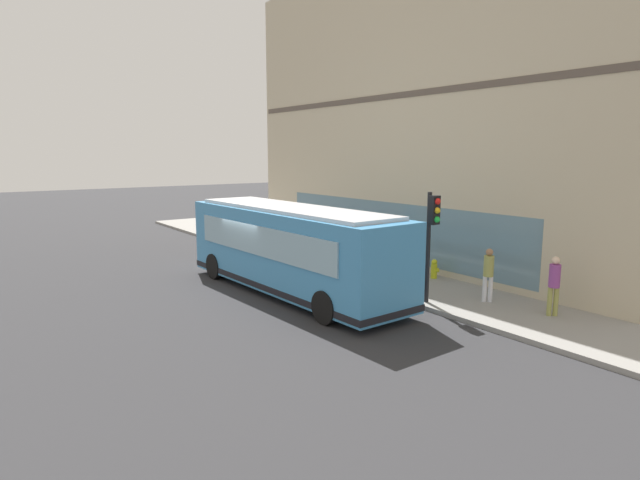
% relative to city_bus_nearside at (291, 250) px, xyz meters
% --- Properties ---
extents(ground, '(120.00, 120.00, 0.00)m').
position_rel_city_bus_nearside_xyz_m(ground, '(-0.33, 1.27, -1.55)').
color(ground, '#2D2D30').
extents(sidewalk_curb, '(3.56, 40.00, 0.15)m').
position_rel_city_bus_nearside_xyz_m(sidewalk_curb, '(4.04, 1.27, -1.48)').
color(sidewalk_curb, gray).
rests_on(sidewalk_curb, ground).
extents(building_corner, '(9.86, 20.50, 13.11)m').
position_rel_city_bus_nearside_xyz_m(building_corner, '(10.73, 1.27, 4.99)').
color(building_corner, beige).
rests_on(building_corner, ground).
extents(city_bus_nearside, '(2.89, 10.12, 3.07)m').
position_rel_city_bus_nearside_xyz_m(city_bus_nearside, '(0.00, 0.00, 0.00)').
color(city_bus_nearside, '#3F8CC6').
rests_on(city_bus_nearside, ground).
extents(traffic_light_near_corner, '(0.32, 0.49, 3.54)m').
position_rel_city_bus_nearside_xyz_m(traffic_light_near_corner, '(2.64, -4.07, 1.07)').
color(traffic_light_near_corner, black).
rests_on(traffic_light_near_corner, sidewalk_curb).
extents(fire_hydrant, '(0.35, 0.35, 0.74)m').
position_rel_city_bus_nearside_xyz_m(fire_hydrant, '(5.29, -1.88, -1.04)').
color(fire_hydrant, gold).
rests_on(fire_hydrant, sidewalk_curb).
extents(pedestrian_near_hydrant, '(0.32, 0.32, 1.77)m').
position_rel_city_bus_nearside_xyz_m(pedestrian_near_hydrant, '(4.79, 9.64, -0.38)').
color(pedestrian_near_hydrant, gold).
rests_on(pedestrian_near_hydrant, sidewalk_curb).
extents(pedestrian_by_light_pole, '(0.32, 0.32, 1.74)m').
position_rel_city_bus_nearside_xyz_m(pedestrian_by_light_pole, '(4.24, -5.08, -0.40)').
color(pedestrian_by_light_pole, silver).
rests_on(pedestrian_by_light_pole, sidewalk_curb).
extents(pedestrian_walking_along_curb, '(0.32, 0.32, 1.78)m').
position_rel_city_bus_nearside_xyz_m(pedestrian_walking_along_curb, '(4.58, -7.11, -0.37)').
color(pedestrian_walking_along_curb, '#99994C').
rests_on(pedestrian_walking_along_curb, sidewalk_curb).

